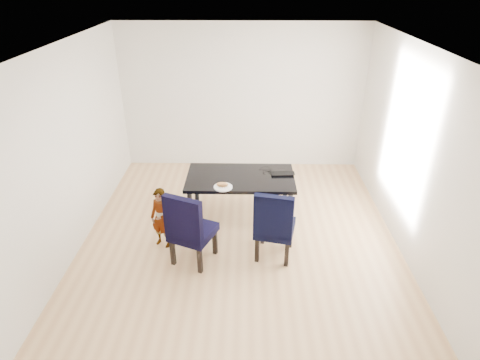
{
  "coord_description": "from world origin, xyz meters",
  "views": [
    {
      "loc": [
        0.09,
        -4.78,
        3.51
      ],
      "look_at": [
        0.0,
        0.2,
        0.85
      ],
      "focal_mm": 30.0,
      "sensor_mm": 36.0,
      "label": 1
    }
  ],
  "objects_px": {
    "child": "(161,218)",
    "plate": "(223,187)",
    "dining_table": "(240,198)",
    "chair_left": "(193,226)",
    "laptop": "(283,172)",
    "chair_right": "(275,222)"
  },
  "relations": [
    {
      "from": "chair_right",
      "to": "child",
      "type": "height_order",
      "value": "chair_right"
    },
    {
      "from": "chair_left",
      "to": "plate",
      "type": "xyz_separation_m",
      "value": [
        0.36,
        0.64,
        0.23
      ]
    },
    {
      "from": "plate",
      "to": "laptop",
      "type": "xyz_separation_m",
      "value": [
        0.87,
        0.47,
        0.01
      ]
    },
    {
      "from": "dining_table",
      "to": "laptop",
      "type": "xyz_separation_m",
      "value": [
        0.64,
        0.12,
        0.39
      ]
    },
    {
      "from": "chair_left",
      "to": "chair_right",
      "type": "relative_size",
      "value": 1.02
    },
    {
      "from": "dining_table",
      "to": "chair_right",
      "type": "height_order",
      "value": "chair_right"
    },
    {
      "from": "plate",
      "to": "chair_right",
      "type": "bearing_deg",
      "value": -36.0
    },
    {
      "from": "dining_table",
      "to": "chair_left",
      "type": "bearing_deg",
      "value": -121.36
    },
    {
      "from": "chair_left",
      "to": "laptop",
      "type": "height_order",
      "value": "chair_left"
    },
    {
      "from": "chair_left",
      "to": "laptop",
      "type": "xyz_separation_m",
      "value": [
        1.24,
        1.11,
        0.23
      ]
    },
    {
      "from": "dining_table",
      "to": "plate",
      "type": "relative_size",
      "value": 6.0
    },
    {
      "from": "chair_right",
      "to": "child",
      "type": "relative_size",
      "value": 1.17
    },
    {
      "from": "chair_left",
      "to": "child",
      "type": "height_order",
      "value": "chair_left"
    },
    {
      "from": "child",
      "to": "laptop",
      "type": "distance_m",
      "value": 1.92
    },
    {
      "from": "chair_right",
      "to": "child",
      "type": "bearing_deg",
      "value": -174.53
    },
    {
      "from": "chair_right",
      "to": "laptop",
      "type": "bearing_deg",
      "value": 93.08
    },
    {
      "from": "child",
      "to": "plate",
      "type": "height_order",
      "value": "child"
    },
    {
      "from": "child",
      "to": "plate",
      "type": "distance_m",
      "value": 0.96
    },
    {
      "from": "chair_right",
      "to": "plate",
      "type": "height_order",
      "value": "chair_right"
    },
    {
      "from": "plate",
      "to": "laptop",
      "type": "relative_size",
      "value": 0.75
    },
    {
      "from": "laptop",
      "to": "chair_right",
      "type": "bearing_deg",
      "value": 77.71
    },
    {
      "from": "chair_left",
      "to": "laptop",
      "type": "relative_size",
      "value": 3.01
    }
  ]
}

